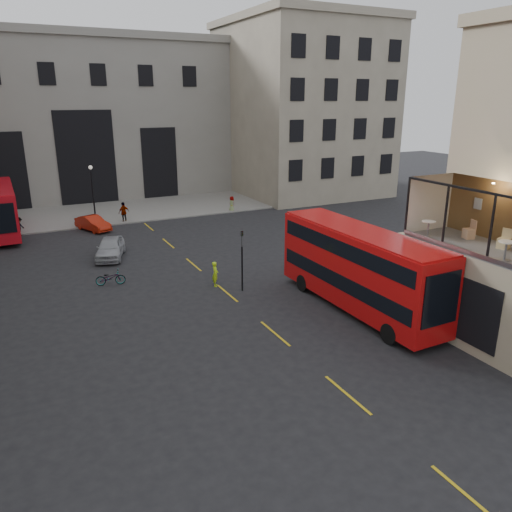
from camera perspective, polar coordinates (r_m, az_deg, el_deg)
name	(u,v)px	position (r m, az deg, el deg)	size (l,w,h in m)	color
ground	(387,382)	(21.96, 14.71, -13.80)	(140.00, 140.00, 0.00)	black
host_frontage	(502,305)	(25.43, 26.32, -5.00)	(3.00, 11.00, 4.50)	tan
cafe_floor	(510,257)	(24.71, 27.03, -0.06)	(3.00, 10.00, 0.10)	slate
gateway	(76,115)	(62.26, -19.91, 14.96)	(35.00, 10.60, 18.00)	gray
building_right	(301,105)	(63.00, 5.20, 16.84)	(16.60, 18.60, 20.00)	#A49A84
pavement_far	(89,213)	(53.39, -18.54, 4.66)	(40.00, 12.00, 0.12)	slate
traffic_light_near	(242,253)	(29.71, -1.61, 0.38)	(0.16, 0.20, 3.80)	black
street_lamp_b	(93,197)	(49.05, -18.09, 6.41)	(0.36, 0.36, 5.33)	black
bus_near	(359,266)	(27.58, 11.68, -1.07)	(2.80, 11.47, 4.56)	#AB0B0C
bus_far	(0,207)	(47.64, -27.24, 4.96)	(2.57, 10.56, 4.20)	red
car_a	(110,248)	(38.01, -16.32, 0.92)	(1.79, 4.44, 1.51)	#A3A5AB
car_b	(93,223)	(46.37, -18.13, 3.57)	(1.37, 3.92, 1.29)	#B11D0A
bicycle	(110,278)	(32.57, -16.30, -2.40)	(0.63, 1.81, 0.95)	gray
cyclist	(215,274)	(31.08, -4.68, -2.06)	(0.58, 0.38, 1.59)	#C7FF1A
pedestrian_b	(19,227)	(46.73, -25.43, 3.04)	(1.05, 0.60, 1.62)	gray
pedestrian_c	(124,212)	(48.55, -14.87, 4.85)	(1.13, 0.47, 1.92)	gray
pedestrian_d	(232,204)	(51.67, -2.79, 5.97)	(0.76, 0.50, 1.56)	gray
cafe_table_mid	(506,248)	(23.73, 26.67, 0.85)	(0.67, 0.67, 0.84)	white
cafe_table_far	(428,226)	(26.19, 19.10, 3.21)	(0.66, 0.66, 0.83)	beige
cafe_chair_c	(504,243)	(25.60, 26.47, 1.37)	(0.54, 0.54, 0.93)	tan
cafe_chair_d	(469,233)	(26.74, 23.16, 2.44)	(0.56, 0.56, 0.93)	tan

